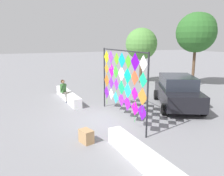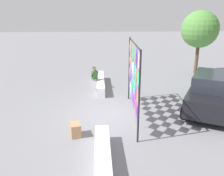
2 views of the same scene
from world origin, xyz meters
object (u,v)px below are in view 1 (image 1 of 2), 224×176
kite_display_rack (122,78)px  seated_vendor (64,89)px  tree_palm_like (197,31)px  tree_broadleaf (141,43)px  cardboard_box_large (86,136)px  parked_car (177,91)px

kite_display_rack → seated_vendor: kite_display_rack is taller
tree_palm_like → tree_broadleaf: size_ratio=1.24×
seated_vendor → cardboard_box_large: (5.95, -0.70, -0.57)m
tree_broadleaf → seated_vendor: bearing=-65.4°
cardboard_box_large → tree_broadleaf: size_ratio=0.11×
cardboard_box_large → tree_broadleaf: (-9.54, 8.54, 3.25)m
parked_car → seated_vendor: bearing=-123.8°
cardboard_box_large → tree_palm_like: 14.08m
kite_display_rack → tree_palm_like: bearing=116.3°
kite_display_rack → tree_broadleaf: (-7.83, 6.12, 1.49)m
tree_broadleaf → cardboard_box_large: bearing=-41.8°
seated_vendor → tree_broadleaf: bearing=114.6°
kite_display_rack → parked_car: size_ratio=0.94×
parked_car → cardboard_box_large: parked_car is taller
cardboard_box_large → tree_broadleaf: 13.21m
tree_palm_like → tree_broadleaf: tree_palm_like is taller
cardboard_box_large → tree_broadleaf: bearing=138.2°
seated_vendor → tree_broadleaf: (-3.60, 7.84, 2.68)m
seated_vendor → cardboard_box_large: bearing=-6.7°
seated_vendor → tree_palm_like: (-0.43, 11.13, 3.65)m
tree_palm_like → seated_vendor: bearing=-87.8°
seated_vendor → tree_palm_like: bearing=92.2°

